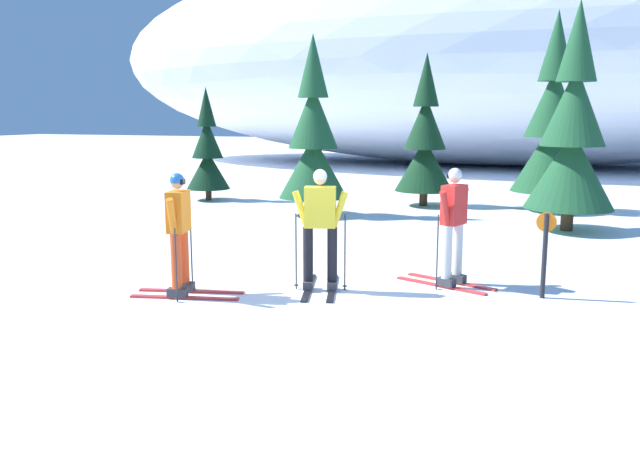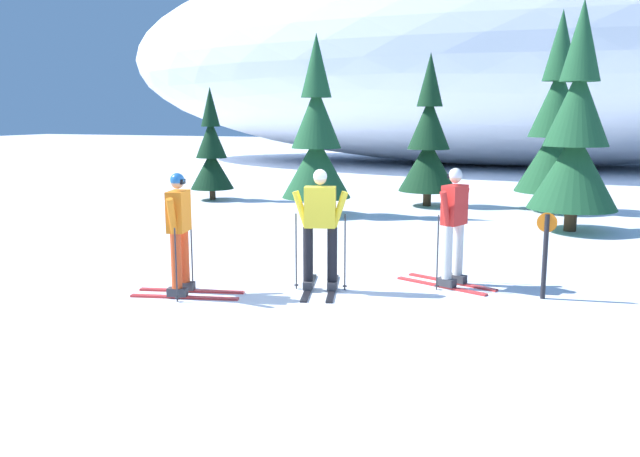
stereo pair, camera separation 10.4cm
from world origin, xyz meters
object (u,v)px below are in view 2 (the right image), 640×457
(skier_red_jacket, at_px, (453,224))
(trail_marker_post, at_px, (545,250))
(pine_tree_center_left, at_px, (316,141))
(pine_tree_far_right, at_px, (576,137))
(pine_tree_center, at_px, (429,143))
(skier_orange_jacket, at_px, (180,231))
(skier_yellow_jacket, at_px, (320,226))
(pine_tree_center_right, at_px, (556,129))
(pine_tree_far_left, at_px, (211,153))

(skier_red_jacket, height_order, trail_marker_post, skier_red_jacket)
(trail_marker_post, bearing_deg, pine_tree_center_left, 133.02)
(pine_tree_far_right, relative_size, trail_marker_post, 4.06)
(pine_tree_far_right, bearing_deg, pine_tree_center, 142.38)
(pine_tree_far_right, bearing_deg, skier_orange_jacket, -124.99)
(skier_yellow_jacket, distance_m, pine_tree_far_right, 7.72)
(pine_tree_center_right, height_order, trail_marker_post, pine_tree_center_right)
(skier_orange_jacket, bearing_deg, pine_tree_center, 81.91)
(skier_yellow_jacket, relative_size, pine_tree_center_left, 0.39)
(skier_yellow_jacket, distance_m, trail_marker_post, 3.26)
(skier_yellow_jacket, relative_size, skier_orange_jacket, 1.02)
(pine_tree_far_left, distance_m, pine_tree_center, 6.58)
(pine_tree_center, bearing_deg, pine_tree_center_left, -130.90)
(skier_red_jacket, relative_size, pine_tree_far_left, 0.53)
(skier_yellow_jacket, relative_size, pine_tree_far_right, 0.36)
(skier_yellow_jacket, distance_m, pine_tree_center, 9.78)
(trail_marker_post, bearing_deg, skier_orange_jacket, -161.82)
(skier_orange_jacket, height_order, skier_red_jacket, skier_red_jacket)
(pine_tree_center_left, distance_m, pine_tree_center_right, 6.50)
(pine_tree_center, distance_m, pine_tree_center_right, 3.44)
(pine_tree_center, bearing_deg, skier_orange_jacket, -98.09)
(skier_red_jacket, xyz_separation_m, pine_tree_far_left, (-8.62, 7.82, 0.47))
(pine_tree_center, distance_m, pine_tree_far_right, 4.90)
(pine_tree_far_left, bearing_deg, skier_yellow_jacket, -52.20)
(skier_red_jacket, relative_size, pine_tree_center_right, 0.34)
(skier_yellow_jacket, bearing_deg, pine_tree_center_left, 111.09)
(skier_red_jacket, height_order, pine_tree_center_right, pine_tree_center_right)
(pine_tree_center_left, distance_m, pine_tree_far_right, 6.26)
(pine_tree_center_left, bearing_deg, pine_tree_center_right, 26.75)
(pine_tree_far_left, xyz_separation_m, pine_tree_far_right, (10.36, -2.01, 0.69))
(skier_orange_jacket, bearing_deg, pine_tree_center_right, 65.57)
(pine_tree_center_left, distance_m, trail_marker_post, 8.68)
(pine_tree_center, relative_size, trail_marker_post, 3.45)
(pine_tree_center, bearing_deg, skier_yellow_jacket, -88.18)
(pine_tree_far_left, bearing_deg, pine_tree_far_right, -10.99)
(skier_orange_jacket, xyz_separation_m, pine_tree_center, (1.52, 10.68, 0.85))
(skier_red_jacket, relative_size, pine_tree_center, 0.42)
(pine_tree_far_left, xyz_separation_m, pine_tree_center, (6.50, 0.97, 0.37))
(skier_yellow_jacket, relative_size, trail_marker_post, 1.46)
(skier_yellow_jacket, xyz_separation_m, skier_orange_jacket, (-1.83, -0.94, -0.03))
(skier_yellow_jacket, height_order, pine_tree_center, pine_tree_center)
(skier_orange_jacket, distance_m, skier_red_jacket, 4.11)
(pine_tree_center, bearing_deg, pine_tree_center_right, 2.83)
(skier_red_jacket, xyz_separation_m, pine_tree_far_right, (1.74, 5.81, 1.16))
(pine_tree_center_right, bearing_deg, skier_red_jacket, -98.15)
(pine_tree_far_left, height_order, pine_tree_far_right, pine_tree_far_right)
(pine_tree_center_left, bearing_deg, pine_tree_far_right, -2.10)
(skier_red_jacket, relative_size, pine_tree_center_left, 0.39)
(pine_tree_center_left, height_order, pine_tree_far_right, pine_tree_far_right)
(skier_yellow_jacket, bearing_deg, trail_marker_post, 12.46)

